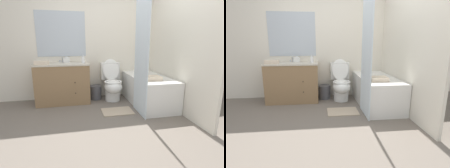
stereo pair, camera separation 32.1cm
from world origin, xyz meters
TOP-DOWN VIEW (x-y plane):
  - ground_plane at (0.00, 0.00)m, footprint 14.00×14.00m
  - wall_back at (-0.01, 1.70)m, footprint 8.00×0.06m
  - wall_right at (1.32, 0.84)m, footprint 0.05×2.67m
  - vanity_cabinet at (-0.75, 1.39)m, footprint 1.08×0.60m
  - sink_faucet at (-0.75, 1.57)m, footprint 0.14×0.12m
  - toilet at (0.28, 1.32)m, footprint 0.42×0.68m
  - bathtub at (0.94, 0.94)m, footprint 0.68×1.46m
  - shower_curtain at (0.59, 0.47)m, footprint 0.01×0.60m
  - wastebasket at (-0.08, 1.46)m, footprint 0.26×0.26m
  - tissue_box at (-0.67, 1.54)m, footprint 0.13×0.12m
  - soap_dispenser at (-0.33, 1.35)m, footprint 0.07×0.07m
  - hand_towel_folded at (-1.12, 1.24)m, footprint 0.26×0.13m
  - bath_towel_folded at (0.85, 0.57)m, footprint 0.30×0.24m
  - bath_mat at (0.22, 0.62)m, footprint 0.56×0.39m

SIDE VIEW (x-z plane):
  - ground_plane at x=0.00m, z-range 0.00..0.00m
  - bath_mat at x=0.22m, z-range 0.00..0.02m
  - wastebasket at x=-0.08m, z-range 0.00..0.30m
  - bathtub at x=0.94m, z-range 0.00..0.58m
  - toilet at x=0.28m, z-range -0.08..0.81m
  - vanity_cabinet at x=-0.75m, z-range 0.01..0.84m
  - bath_towel_folded at x=0.85m, z-range 0.58..0.65m
  - sink_faucet at x=-0.75m, z-range 0.80..0.93m
  - hand_towel_folded at x=-1.12m, z-range 0.83..0.90m
  - tissue_box at x=-0.67m, z-range 0.82..0.94m
  - soap_dispenser at x=-0.33m, z-range 0.82..0.98m
  - shower_curtain at x=0.59m, z-range 0.00..2.02m
  - wall_right at x=1.32m, z-range 0.00..2.50m
  - wall_back at x=-0.01m, z-range 0.00..2.50m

